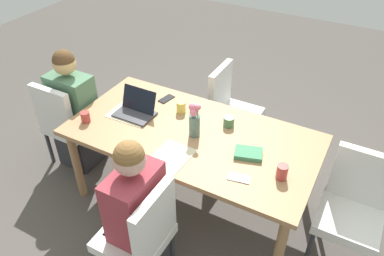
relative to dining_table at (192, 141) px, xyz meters
name	(u,v)px	position (x,y,z in m)	size (l,w,h in m)	color
ground_plane	(192,198)	(0.00, 0.00, -0.67)	(10.00, 10.00, 0.00)	#4C4742
dining_table	(192,141)	(0.00, 0.00, 0.00)	(1.96, 1.00, 0.75)	#9E754C
chair_head_right_left_near	(66,121)	(1.28, 0.11, -0.17)	(0.44, 0.44, 0.90)	silver
person_head_right_left_near	(76,116)	(1.22, 0.04, -0.14)	(0.40, 0.36, 1.19)	#2D2D33
chair_far_left_mid	(141,233)	(-0.07, 0.83, -0.17)	(0.44, 0.44, 0.90)	silver
person_far_left_mid	(137,220)	(0.00, 0.77, -0.14)	(0.36, 0.40, 1.19)	#2D2D33
chair_head_left_left_far	(354,204)	(-1.26, -0.10, -0.17)	(0.44, 0.44, 0.90)	silver
chair_near_right_near	(230,107)	(0.03, -0.84, -0.17)	(0.44, 0.44, 0.90)	silver
flower_vase	(194,120)	(-0.03, 0.01, 0.22)	(0.10, 0.09, 0.29)	#4C6B60
placemat_head_right_left_near	(131,114)	(0.58, 0.02, 0.08)	(0.36, 0.26, 0.00)	beige
placemat_far_left_mid	(169,158)	(0.00, 0.34, 0.08)	(0.36, 0.26, 0.00)	beige
laptop_head_right_left_near	(136,110)	(0.54, -0.01, 0.12)	(0.32, 0.22, 0.21)	#38383D
coffee_mug_near_left	(181,107)	(0.22, -0.22, 0.12)	(0.08, 0.08, 0.10)	#DBC64C
coffee_mug_near_right	(229,122)	(-0.21, -0.23, 0.12)	(0.09, 0.09, 0.08)	#47704C
coffee_mug_centre_left	(85,117)	(0.83, 0.28, 0.12)	(0.07, 0.07, 0.09)	#AD3D38
coffee_mug_centre_right	(282,172)	(-0.77, 0.15, 0.13)	(0.08, 0.08, 0.11)	#AD3D38
book_red_cover	(248,153)	(-0.49, 0.04, 0.09)	(0.20, 0.14, 0.04)	#3D7F56
phone_black	(166,99)	(0.44, -0.33, 0.08)	(0.15, 0.07, 0.01)	black
phone_silver	(239,178)	(-0.52, 0.29, 0.08)	(0.15, 0.07, 0.01)	silver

